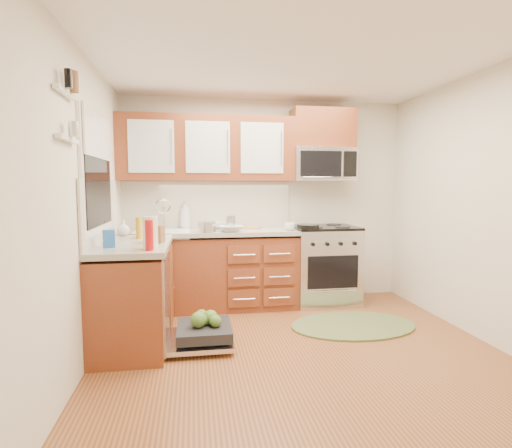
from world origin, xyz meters
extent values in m
plane|color=brown|center=(0.00, 0.00, 0.00)|extent=(3.50, 3.50, 0.00)
plane|color=white|center=(0.00, 0.00, 2.50)|extent=(3.50, 3.50, 0.00)
cube|color=beige|center=(0.00, 1.75, 1.25)|extent=(3.50, 0.04, 2.50)
cube|color=beige|center=(0.00, -1.75, 1.25)|extent=(3.50, 0.04, 2.50)
cube|color=beige|center=(-1.75, 0.00, 1.25)|extent=(0.04, 3.50, 2.50)
cube|color=beige|center=(1.75, 0.00, 1.25)|extent=(0.04, 3.50, 2.50)
cube|color=#5C3014|center=(-0.73, 1.45, 0.42)|extent=(2.05, 0.60, 0.85)
cube|color=#5C3014|center=(-1.45, 0.52, 0.42)|extent=(0.60, 1.25, 0.85)
cube|color=#A19E93|center=(-0.72, 1.44, 0.90)|extent=(2.07, 0.64, 0.05)
cube|color=#A19E93|center=(-1.44, 0.53, 0.90)|extent=(0.64, 1.27, 0.05)
cube|color=beige|center=(-0.73, 1.74, 1.21)|extent=(2.05, 0.02, 0.57)
cube|color=beige|center=(-1.74, 0.52, 1.21)|extent=(0.02, 1.25, 0.57)
cube|color=#5C3014|center=(0.68, 1.57, 2.13)|extent=(0.76, 0.35, 0.47)
cube|color=white|center=(-1.71, 0.50, 1.88)|extent=(0.02, 0.96, 0.40)
cube|color=white|center=(-1.72, -0.35, 2.05)|extent=(0.04, 0.40, 0.03)
cube|color=white|center=(-1.72, -0.35, 1.75)|extent=(0.04, 0.40, 0.03)
cylinder|color=black|center=(0.40, 1.19, 0.97)|extent=(0.32, 0.32, 0.05)
cylinder|color=silver|center=(-0.75, 1.22, 0.99)|extent=(0.26, 0.26, 0.12)
cube|color=tan|center=(-0.24, 1.55, 0.93)|extent=(0.32, 0.27, 0.02)
cylinder|color=silver|center=(-0.47, 1.34, 1.01)|extent=(0.12, 0.12, 0.18)
cylinder|color=white|center=(-1.25, 0.11, 1.06)|extent=(0.13, 0.13, 0.27)
cylinder|color=gold|center=(-1.43, 0.81, 1.03)|extent=(0.07, 0.07, 0.21)
cylinder|color=red|center=(-1.25, 0.03, 1.05)|extent=(0.07, 0.07, 0.24)
cube|color=brown|center=(-1.25, 0.48, 1.00)|extent=(0.18, 0.15, 0.16)
cube|color=#255FAF|center=(-1.60, 0.24, 1.00)|extent=(0.11, 0.08, 0.15)
imported|color=#999999|center=(-0.49, 1.25, 0.96)|extent=(0.31, 0.31, 0.07)
imported|color=#999999|center=(-0.61, 1.60, 0.96)|extent=(0.32, 0.32, 0.08)
imported|color=#999999|center=(0.20, 1.25, 0.97)|extent=(0.15, 0.15, 0.09)
imported|color=#999999|center=(-1.00, 1.68, 1.09)|extent=(0.14, 0.14, 0.34)
imported|color=#999999|center=(-1.35, 0.90, 1.01)|extent=(0.09, 0.09, 0.17)
imported|color=#999999|center=(-1.62, 1.05, 1.01)|extent=(0.14, 0.14, 0.17)
camera|label=1|loc=(-0.90, -3.21, 1.44)|focal=28.00mm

